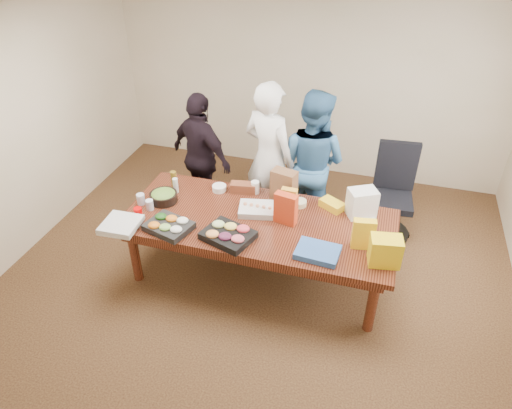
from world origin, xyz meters
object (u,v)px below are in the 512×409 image
(conference_table, at_px, (259,248))
(sheet_cake, at_px, (257,209))
(office_chair, at_px, (391,197))
(salad_bowl, at_px, (164,197))
(person_center, at_px, (269,158))
(person_right, at_px, (311,163))

(conference_table, relative_size, sheet_cake, 7.28)
(office_chair, bearing_deg, salad_bowl, -160.57)
(person_center, xyz_separation_m, person_right, (0.49, 0.11, -0.04))
(person_right, bearing_deg, conference_table, 89.19)
(person_right, bearing_deg, office_chair, -160.29)
(office_chair, xyz_separation_m, salad_bowl, (-2.40, -1.09, 0.24))
(person_center, distance_m, sheet_cake, 0.85)
(conference_table, distance_m, person_center, 1.12)
(person_right, height_order, salad_bowl, person_right)
(sheet_cake, height_order, salad_bowl, salad_bowl)
(office_chair, distance_m, salad_bowl, 2.64)
(conference_table, xyz_separation_m, person_right, (0.33, 1.07, 0.52))
(office_chair, bearing_deg, sheet_cake, -148.69)
(person_right, distance_m, salad_bowl, 1.76)
(office_chair, relative_size, person_center, 0.60)
(salad_bowl, bearing_deg, sheet_cake, 4.95)
(person_center, relative_size, salad_bowl, 6.26)
(person_center, relative_size, person_right, 1.05)
(person_right, relative_size, salad_bowl, 5.96)
(person_center, distance_m, salad_bowl, 1.32)
(sheet_cake, distance_m, salad_bowl, 1.04)
(office_chair, relative_size, salad_bowl, 3.74)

